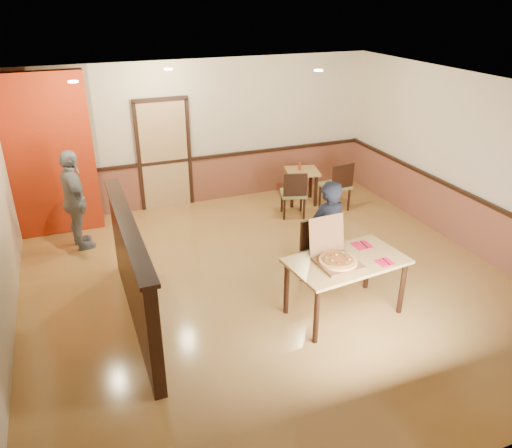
{
  "coord_description": "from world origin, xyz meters",
  "views": [
    {
      "loc": [
        -2.52,
        -5.79,
        3.95
      ],
      "look_at": [
        -0.26,
        0.0,
        1.02
      ],
      "focal_mm": 35.0,
      "sensor_mm": 36.0,
      "label": 1
    }
  ],
  "objects_px": {
    "diner_chair": "(319,250)",
    "side_table": "(302,178)",
    "passerby": "(75,201)",
    "main_table": "(346,267)",
    "condiment": "(300,166)",
    "side_chair_left": "(294,192)",
    "diner": "(326,236)",
    "pizza_box": "(336,258)",
    "side_chair_right": "(338,184)"
  },
  "relations": [
    {
      "from": "diner_chair",
      "to": "side_table",
      "type": "bearing_deg",
      "value": 59.12
    },
    {
      "from": "diner_chair",
      "to": "passerby",
      "type": "relative_size",
      "value": 0.57
    },
    {
      "from": "main_table",
      "to": "side_table",
      "type": "bearing_deg",
      "value": 65.94
    },
    {
      "from": "diner_chair",
      "to": "condiment",
      "type": "relative_size",
      "value": 6.4
    },
    {
      "from": "side_chair_left",
      "to": "diner",
      "type": "distance_m",
      "value": 2.49
    },
    {
      "from": "diner_chair",
      "to": "pizza_box",
      "type": "xyz_separation_m",
      "value": [
        -0.23,
        -0.85,
        0.35
      ]
    },
    {
      "from": "pizza_box",
      "to": "diner_chair",
      "type": "bearing_deg",
      "value": 71.94
    },
    {
      "from": "side_chair_left",
      "to": "pizza_box",
      "type": "relative_size",
      "value": 1.48
    },
    {
      "from": "diner",
      "to": "side_chair_left",
      "type": "bearing_deg",
      "value": -113.81
    },
    {
      "from": "diner_chair",
      "to": "condiment",
      "type": "height_order",
      "value": "diner_chair"
    },
    {
      "from": "condiment",
      "to": "side_table",
      "type": "bearing_deg",
      "value": -44.6
    },
    {
      "from": "main_table",
      "to": "passerby",
      "type": "distance_m",
      "value": 4.52
    },
    {
      "from": "condiment",
      "to": "pizza_box",
      "type": "bearing_deg",
      "value": -109.42
    },
    {
      "from": "side_chair_left",
      "to": "passerby",
      "type": "height_order",
      "value": "passerby"
    },
    {
      "from": "side_chair_right",
      "to": "passerby",
      "type": "height_order",
      "value": "passerby"
    },
    {
      "from": "main_table",
      "to": "side_table",
      "type": "height_order",
      "value": "main_table"
    },
    {
      "from": "passerby",
      "to": "diner",
      "type": "bearing_deg",
      "value": -140.27
    },
    {
      "from": "side_table",
      "to": "condiment",
      "type": "relative_size",
      "value": 5.13
    },
    {
      "from": "main_table",
      "to": "condiment",
      "type": "bearing_deg",
      "value": 66.68
    },
    {
      "from": "main_table",
      "to": "diner",
      "type": "xyz_separation_m",
      "value": [
        0.08,
        0.68,
        0.12
      ]
    },
    {
      "from": "passerby",
      "to": "side_chair_right",
      "type": "bearing_deg",
      "value": -103.89
    },
    {
      "from": "side_chair_right",
      "to": "condiment",
      "type": "height_order",
      "value": "side_chair_right"
    },
    {
      "from": "side_chair_left",
      "to": "passerby",
      "type": "relative_size",
      "value": 0.55
    },
    {
      "from": "side_chair_right",
      "to": "pizza_box",
      "type": "height_order",
      "value": "pizza_box"
    },
    {
      "from": "main_table",
      "to": "diner_chair",
      "type": "distance_m",
      "value": 0.85
    },
    {
      "from": "main_table",
      "to": "passerby",
      "type": "xyz_separation_m",
      "value": [
        -3.13,
        3.26,
        0.14
      ]
    },
    {
      "from": "side_chair_left",
      "to": "condiment",
      "type": "xyz_separation_m",
      "value": [
        0.43,
        0.65,
        0.25
      ]
    },
    {
      "from": "diner",
      "to": "diner_chair",
      "type": "bearing_deg",
      "value": -91.17
    },
    {
      "from": "pizza_box",
      "to": "side_chair_right",
      "type": "bearing_deg",
      "value": 56.68
    },
    {
      "from": "main_table",
      "to": "condiment",
      "type": "xyz_separation_m",
      "value": [
        1.14,
        3.72,
        0.05
      ]
    },
    {
      "from": "side_chair_left",
      "to": "side_table",
      "type": "relative_size",
      "value": 1.19
    },
    {
      "from": "side_table",
      "to": "diner",
      "type": "relative_size",
      "value": 0.47
    },
    {
      "from": "diner",
      "to": "side_table",
      "type": "bearing_deg",
      "value": -119.12
    },
    {
      "from": "side_table",
      "to": "condiment",
      "type": "bearing_deg",
      "value": 135.4
    },
    {
      "from": "main_table",
      "to": "condiment",
      "type": "height_order",
      "value": "condiment"
    },
    {
      "from": "side_chair_right",
      "to": "side_table",
      "type": "height_order",
      "value": "side_chair_right"
    },
    {
      "from": "main_table",
      "to": "side_table",
      "type": "xyz_separation_m",
      "value": [
        1.18,
        3.68,
        -0.19
      ]
    },
    {
      "from": "side_chair_right",
      "to": "pizza_box",
      "type": "bearing_deg",
      "value": 54.32
    },
    {
      "from": "condiment",
      "to": "diner",
      "type": "bearing_deg",
      "value": -109.32
    },
    {
      "from": "side_chair_left",
      "to": "diner",
      "type": "height_order",
      "value": "diner"
    },
    {
      "from": "side_chair_right",
      "to": "side_table",
      "type": "xyz_separation_m",
      "value": [
        -0.46,
        0.62,
        -0.03
      ]
    },
    {
      "from": "side_chair_right",
      "to": "diner",
      "type": "relative_size",
      "value": 0.6
    },
    {
      "from": "side_chair_left",
      "to": "condiment",
      "type": "bearing_deg",
      "value": -106.23
    },
    {
      "from": "side_chair_right",
      "to": "passerby",
      "type": "bearing_deg",
      "value": -7.5
    },
    {
      "from": "side_chair_right",
      "to": "diner",
      "type": "bearing_deg",
      "value": 51.55
    },
    {
      "from": "side_chair_left",
      "to": "condiment",
      "type": "distance_m",
      "value": 0.82
    },
    {
      "from": "pizza_box",
      "to": "diner",
      "type": "bearing_deg",
      "value": 67.36
    },
    {
      "from": "diner",
      "to": "side_chair_right",
      "type": "bearing_deg",
      "value": -132.2
    },
    {
      "from": "side_chair_right",
      "to": "condiment",
      "type": "bearing_deg",
      "value": -58.29
    },
    {
      "from": "side_chair_left",
      "to": "side_chair_right",
      "type": "relative_size",
      "value": 0.93
    }
  ]
}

